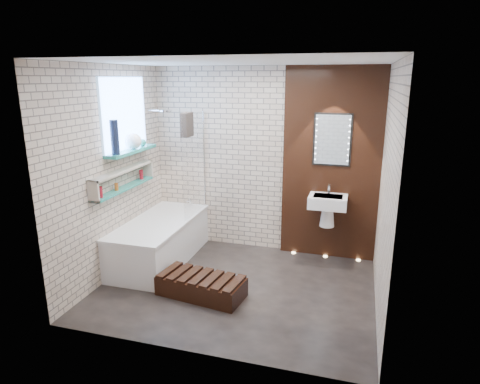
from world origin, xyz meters
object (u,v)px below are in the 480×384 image
(bath_screen, at_px, (194,165))
(led_mirror, at_px, (332,140))
(bathtub, at_px, (160,240))
(walnut_step, at_px, (201,287))
(washbasin, at_px, (328,206))

(bath_screen, relative_size, led_mirror, 2.00)
(bathtub, bearing_deg, walnut_step, -40.16)
(bathtub, height_order, led_mirror, led_mirror)
(led_mirror, bearing_deg, walnut_step, -130.00)
(led_mirror, height_order, walnut_step, led_mirror)
(bathtub, xyz_separation_m, walnut_step, (0.89, -0.75, -0.18))
(led_mirror, relative_size, walnut_step, 0.71)
(bath_screen, distance_m, walnut_step, 1.75)
(led_mirror, bearing_deg, bath_screen, -169.34)
(bathtub, xyz_separation_m, led_mirror, (2.17, 0.78, 1.36))
(washbasin, distance_m, walnut_step, 2.00)
(walnut_step, bearing_deg, led_mirror, 50.00)
(bathtub, distance_m, washbasin, 2.32)
(bathtub, relative_size, bath_screen, 1.24)
(washbasin, distance_m, led_mirror, 0.88)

